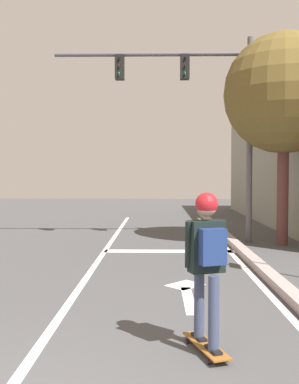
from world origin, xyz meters
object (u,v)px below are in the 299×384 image
Objects in this scene: skateboard at (206,346)px; traffic_signal_mast at (197,98)px; skater at (207,250)px; roadside_tree at (284,94)px.

skateboard is 8.34m from traffic_signal_mast.
skater reaches higher than skateboard.
skater is at bearing -94.32° from traffic_signal_mast.
roadside_tree is (2.74, 6.93, 2.83)m from skater.
skateboard is 0.52× the size of skater.
roadside_tree reaches higher than skateboard.
skateboard is at bearing -111.62° from roadside_tree.
skateboard is at bearing -94.37° from traffic_signal_mast.
skater is 7.97m from roadside_tree.
traffic_signal_mast is at bearing 167.50° from roadside_tree.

